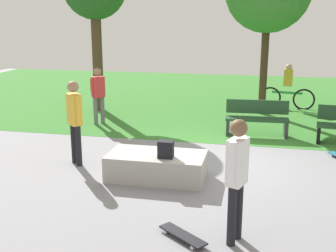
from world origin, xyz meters
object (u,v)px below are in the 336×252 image
Objects in this scene: skater_performing_trick at (237,172)px; park_bench_near_path at (257,117)px; concrete_ledge at (157,166)px; pedestrian_with_backpack at (98,91)px; backpack_on_ledge at (166,149)px; skater_watching at (75,116)px; cyclist_on_bicycle at (287,90)px; skateboard_by_ledge at (183,235)px.

skater_performing_trick is 1.07× the size of park_bench_near_path.
skater_performing_trick is at bearing -52.10° from concrete_ledge.
pedestrian_with_backpack is (-4.45, 0.27, 0.48)m from park_bench_near_path.
backpack_on_ledge is 0.20× the size of park_bench_near_path.
cyclist_on_bicycle is at bearing 55.75° from skater_watching.
skateboard_by_ledge is (2.72, -2.57, -0.97)m from skater_watching.
pedestrian_with_backpack is at bearing -147.81° from cyclist_on_bicycle.
skater_watching is 3.44m from pedestrian_with_backpack.
skateboard_by_ledge is at bearing -101.35° from cyclist_on_bicycle.
skater_performing_trick reaches higher than pedestrian_with_backpack.
skater_performing_trick is 1.19m from skateboard_by_ledge.
pedestrian_with_backpack is at bearing 124.61° from backpack_on_ledge.
skateboard_by_ledge is 6.94m from pedestrian_with_backpack.
pedestrian_with_backpack is at bearing 120.87° from skateboard_by_ledge.
park_bench_near_path is at bearing 80.72° from skateboard_by_ledge.
skateboard_by_ledge is at bearing -72.37° from backpack_on_ledge.
concrete_ledge is 7.68m from cyclist_on_bicycle.
cyclist_on_bicycle reaches higher than backpack_on_ledge.
skateboard_by_ledge is at bearing -43.36° from skater_watching.
skater_performing_trick reaches higher than cyclist_on_bicycle.
pedestrian_with_backpack reaches higher than concrete_ledge.
skateboard_by_ledge is 0.47× the size of pedestrian_with_backpack.
skater_performing_trick reaches higher than park_bench_near_path.
skateboard_by_ledge is (-0.70, -0.10, -0.95)m from skater_performing_trick.
park_bench_near_path is (0.22, 5.54, -0.54)m from skater_performing_trick.
park_bench_near_path is 1.00× the size of pedestrian_with_backpack.
backpack_on_ledge is 0.20× the size of pedestrian_with_backpack.
park_bench_near_path is (0.92, 5.64, 0.42)m from skateboard_by_ledge.
skater_performing_trick is at bearing -55.01° from backpack_on_ledge.
park_bench_near_path is at bearing 64.96° from backpack_on_ledge.
skater_performing_trick is at bearing -53.90° from pedestrian_with_backpack.
cyclist_on_bicycle is at bearing 69.44° from backpack_on_ledge.
cyclist_on_bicycle is (1.17, 9.21, -0.38)m from skater_performing_trick.
skater_performing_trick reaches higher than skateboard_by_ledge.
skater_performing_trick reaches higher than backpack_on_ledge.
pedestrian_with_backpack reaches higher than park_bench_near_path.
skateboard_by_ledge is (0.68, -1.98, -0.58)m from backpack_on_ledge.
park_bench_near_path reaches higher than backpack_on_ledge.
pedestrian_with_backpack is at bearing 176.54° from park_bench_near_path.
cyclist_on_bicycle is (1.87, 9.31, 0.57)m from skateboard_by_ledge.
skater_watching is at bearing -76.33° from pedestrian_with_backpack.
skateboard_by_ledge is 0.47× the size of park_bench_near_path.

